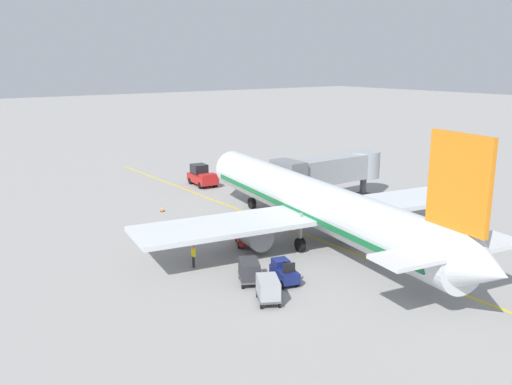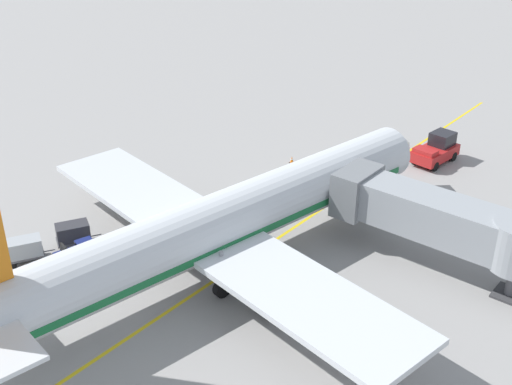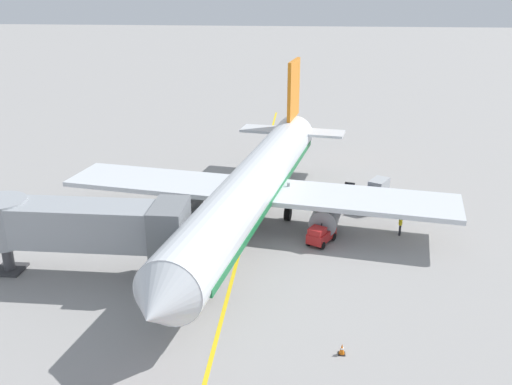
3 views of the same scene
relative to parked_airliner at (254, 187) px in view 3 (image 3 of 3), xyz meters
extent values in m
plane|color=gray|center=(0.56, 0.22, -3.19)|extent=(400.00, 400.00, 0.00)
cube|color=gold|center=(0.56, 0.22, -3.18)|extent=(0.24, 80.00, 0.01)
cylinder|color=silver|center=(0.05, 0.27, 0.10)|extent=(8.98, 32.17, 3.70)
cube|color=#196B38|center=(0.05, 0.27, -0.36)|extent=(8.59, 29.65, 0.44)
cone|color=silver|center=(2.91, 17.23, 0.10)|extent=(3.98, 2.97, 3.63)
cone|color=silver|center=(-2.85, -16.89, 0.40)|extent=(3.57, 3.28, 3.14)
cube|color=black|center=(2.61, 15.45, 0.75)|extent=(2.92, 1.55, 0.60)
cube|color=silver|center=(-0.12, -0.72, -0.55)|extent=(30.45, 10.13, 0.36)
cylinder|color=gray|center=(-5.41, 0.99, -1.80)|extent=(2.51, 3.49, 2.00)
cylinder|color=gray|center=(5.44, -0.84, -1.80)|extent=(2.51, 3.49, 2.00)
cube|color=orange|center=(-2.45, -14.52, 4.70)|extent=(1.05, 4.39, 5.50)
cube|color=silver|center=(-2.42, -14.32, 0.65)|extent=(10.29, 4.23, 0.24)
cylinder|color=black|center=(1.91, 11.31, -2.64)|extent=(0.63, 1.16, 1.10)
cylinder|color=gray|center=(1.91, 11.31, -1.09)|extent=(0.24, 0.24, 2.00)
cylinder|color=black|center=(-2.56, -1.32, -2.64)|extent=(0.63, 1.16, 1.10)
cylinder|color=gray|center=(-2.56, -1.32, -1.09)|extent=(0.24, 0.24, 2.00)
cylinder|color=black|center=(1.98, -2.09, -2.64)|extent=(0.63, 1.16, 1.10)
cylinder|color=gray|center=(1.98, -2.09, -1.09)|extent=(0.24, 0.24, 2.00)
cube|color=#93999E|center=(9.29, 8.60, 0.30)|extent=(11.51, 2.80, 2.60)
cube|color=slate|center=(4.33, 8.60, 0.30)|extent=(2.00, 3.50, 2.99)
cylinder|color=#93999E|center=(15.05, 8.60, 0.30)|extent=(3.36, 3.36, 2.86)
cylinder|color=#4C4C51|center=(15.05, 8.60, -2.09)|extent=(0.70, 0.70, 2.19)
cube|color=#38383A|center=(15.05, 8.60, -3.11)|extent=(1.80, 1.80, 0.16)
cube|color=#B21E1E|center=(-5.10, 2.61, -2.56)|extent=(2.23, 2.77, 0.70)
cube|color=#B21E1E|center=(-4.78, 3.21, -1.99)|extent=(1.39, 1.41, 0.44)
cube|color=black|center=(-5.42, 2.00, -1.89)|extent=(0.82, 0.53, 0.64)
cylinder|color=black|center=(-5.04, 2.72, -1.91)|extent=(0.19, 0.27, 0.54)
cylinder|color=black|center=(-5.17, 3.63, -2.91)|extent=(0.44, 0.59, 0.56)
cylinder|color=black|center=(-4.21, 3.13, -2.91)|extent=(0.44, 0.59, 0.56)
cylinder|color=black|center=(-5.99, 2.09, -2.91)|extent=(0.44, 0.59, 0.56)
cylinder|color=black|center=(-5.03, 1.58, -2.91)|extent=(0.44, 0.59, 0.56)
cube|color=navy|center=(-7.41, -5.36, -2.56)|extent=(1.82, 2.73, 0.70)
cube|color=navy|center=(-7.23, -4.70, -1.99)|extent=(1.26, 1.28, 0.44)
cube|color=black|center=(-7.59, -6.03, -1.89)|extent=(0.85, 0.38, 0.64)
cylinder|color=black|center=(-7.38, -5.24, -1.91)|extent=(0.15, 0.28, 0.54)
cylinder|color=black|center=(-7.70, -4.38, -2.91)|extent=(0.34, 0.59, 0.56)
cylinder|color=black|center=(-6.66, -4.67, -2.91)|extent=(0.34, 0.59, 0.56)
cylinder|color=black|center=(-8.16, -6.06, -2.91)|extent=(0.34, 0.59, 0.56)
cylinder|color=black|center=(-7.12, -6.35, -2.91)|extent=(0.34, 0.59, 0.56)
cube|color=#4C4C51|center=(-9.38, -4.06, -2.77)|extent=(2.18, 2.55, 0.12)
cube|color=#2D2D33|center=(-9.38, -4.06, -2.16)|extent=(2.07, 2.43, 1.10)
cylinder|color=#4C4C51|center=(-8.70, -2.78, -2.78)|extent=(0.39, 0.65, 0.07)
cylinder|color=black|center=(-9.48, -3.08, -3.01)|extent=(0.27, 0.37, 0.36)
cylinder|color=black|center=(-8.50, -3.59, -3.01)|extent=(0.27, 0.37, 0.36)
cylinder|color=black|center=(-10.25, -4.53, -3.01)|extent=(0.27, 0.37, 0.36)
cylinder|color=black|center=(-9.28, -5.05, -3.01)|extent=(0.27, 0.37, 0.36)
cube|color=#4C4C51|center=(-10.17, -7.17, -2.77)|extent=(2.18, 2.55, 0.12)
cube|color=#999EA3|center=(-10.17, -7.17, -2.16)|extent=(2.07, 2.43, 1.10)
cylinder|color=#4C4C51|center=(-9.49, -5.89, -2.78)|extent=(0.39, 0.65, 0.07)
cylinder|color=black|center=(-10.27, -6.18, -3.01)|extent=(0.27, 0.37, 0.36)
cylinder|color=black|center=(-9.30, -6.70, -3.01)|extent=(0.27, 0.37, 0.36)
cylinder|color=black|center=(-11.05, -7.64, -3.01)|extent=(0.27, 0.37, 0.36)
cylinder|color=black|center=(-10.07, -8.16, -3.01)|extent=(0.27, 0.37, 0.36)
cylinder|color=#232328|center=(-10.86, 0.82, -2.76)|extent=(0.15, 0.15, 0.85)
cylinder|color=#232328|center=(-10.91, 0.63, -2.76)|extent=(0.15, 0.15, 0.85)
cube|color=yellow|center=(-10.88, 0.72, -2.04)|extent=(0.33, 0.43, 0.60)
cylinder|color=yellow|center=(-10.82, 0.96, -2.09)|extent=(0.15, 0.24, 0.57)
cylinder|color=yellow|center=(-10.95, 0.48, -2.09)|extent=(0.15, 0.24, 0.57)
sphere|color=tan|center=(-10.88, 0.72, -1.61)|extent=(0.22, 0.22, 0.22)
cube|color=red|center=(-10.88, 0.72, -1.59)|extent=(0.15, 0.28, 0.10)
cube|color=black|center=(-5.93, 15.52, -3.17)|extent=(0.36, 0.36, 0.04)
cone|color=orange|center=(-5.93, 15.52, -2.87)|extent=(0.30, 0.30, 0.55)
cylinder|color=white|center=(-5.93, 15.52, -2.84)|extent=(0.21, 0.21, 0.06)
camera|label=1|loc=(-29.19, -31.93, 11.31)|focal=38.53mm
camera|label=2|loc=(23.22, -25.02, 19.82)|focal=45.83mm
camera|label=3|loc=(-3.81, 39.85, 14.50)|focal=40.04mm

